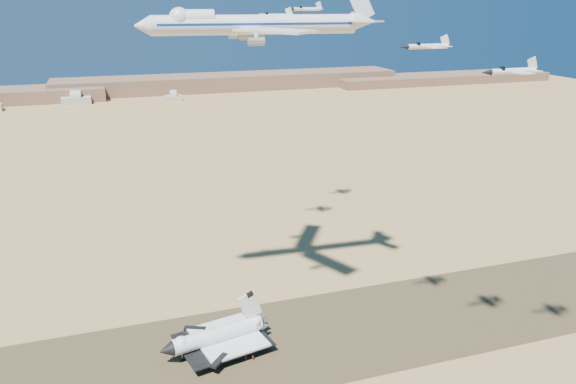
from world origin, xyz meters
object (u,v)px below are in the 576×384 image
object	(u,v)px
chase_jet_b	(512,71)
chase_jet_a	(427,46)
shuttle	(217,337)
chase_jet_d	(274,15)
crew_b	(252,350)
chase_jet_e	(306,9)
carrier_747	(249,25)
crew_a	(246,357)
crew_c	(253,357)

from	to	relation	value
chase_jet_b	chase_jet_a	bearing A→B (deg)	121.75
shuttle	chase_jet_d	xyz separation A→B (m)	(38.61, 64.03, 93.00)
crew_b	chase_jet_e	world-z (taller)	chase_jet_e
shuttle	chase_jet_b	distance (m)	112.21
chase_jet_e	chase_jet_a	bearing A→B (deg)	-99.85
shuttle	crew_b	world-z (taller)	shuttle
crew_b	chase_jet_a	size ratio (longest dim) A/B	0.12
carrier_747	chase_jet_a	xyz separation A→B (m)	(35.33, -40.86, -4.19)
crew_b	chase_jet_b	xyz separation A→B (m)	(54.69, -34.73, 86.50)
crew_a	crew_b	distance (m)	4.02
chase_jet_a	chase_jet_d	world-z (taller)	chase_jet_d
shuttle	chase_jet_e	bearing A→B (deg)	43.43
shuttle	crew_a	xyz separation A→B (m)	(7.11, -7.86, -3.65)
chase_jet_a	crew_a	bearing A→B (deg)	163.95
chase_jet_a	chase_jet_e	size ratio (longest dim) A/B	0.88
carrier_747	crew_c	world-z (taller)	carrier_747
shuttle	carrier_747	bearing A→B (deg)	36.13
shuttle	chase_jet_d	distance (m)	119.33
crew_a	chase_jet_b	bearing A→B (deg)	-119.87
chase_jet_a	chase_jet_e	xyz separation A→B (m)	(6.68, 107.00, 7.67)
crew_a	chase_jet_d	xyz separation A→B (m)	(31.51, 71.89, 96.65)
carrier_747	crew_a	xyz separation A→B (m)	(-10.26, -27.07, -95.18)
chase_jet_b	chase_jet_e	bearing A→B (deg)	90.76
shuttle	crew_a	world-z (taller)	shuttle
crew_c	chase_jet_e	bearing A→B (deg)	-68.01
carrier_747	chase_jet_e	bearing A→B (deg)	60.82
chase_jet_a	shuttle	bearing A→B (deg)	158.44
crew_a	crew_c	size ratio (longest dim) A/B	1.05
crew_c	crew_b	bearing A→B (deg)	-51.46
crew_c	shuttle	bearing A→B (deg)	6.84
chase_jet_a	chase_jet_d	bearing A→B (deg)	100.11
carrier_747	crew_b	xyz separation A→B (m)	(-7.49, -24.16, -95.28)
crew_c	chase_jet_d	xyz separation A→B (m)	(29.49, 72.63, 96.70)
crew_a	chase_jet_d	world-z (taller)	chase_jet_d
chase_jet_b	crew_c	bearing A→B (deg)	149.11
chase_jet_b	crew_b	bearing A→B (deg)	145.97
chase_jet_d	chase_jet_e	xyz separation A→B (m)	(20.76, 21.32, 2.02)
crew_a	crew_c	world-z (taller)	crew_a
chase_jet_e	crew_b	bearing A→B (deg)	-125.00
crew_b	shuttle	bearing A→B (deg)	36.44
crew_b	chase_jet_a	world-z (taller)	chase_jet_a
shuttle	crew_a	bearing A→B (deg)	-59.64
carrier_747	chase_jet_d	size ratio (longest dim) A/B	4.73
chase_jet_b	chase_jet_d	distance (m)	107.40
crew_b	chase_jet_e	bearing A→B (deg)	-55.65
crew_c	chase_jet_a	bearing A→B (deg)	-146.54
crew_a	chase_jet_d	size ratio (longest dim) A/B	0.12
chase_jet_e	crew_c	bearing A→B (deg)	-124.41
shuttle	chase_jet_b	world-z (taller)	chase_jet_b
crew_a	chase_jet_b	xyz separation A→B (m)	(57.46, -31.82, 86.40)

